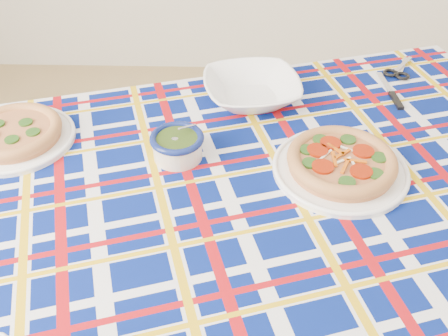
# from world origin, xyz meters

# --- Properties ---
(dining_table) EXTENTS (1.71, 1.33, 0.70)m
(dining_table) POSITION_xyz_m (-0.20, 0.17, 0.64)
(dining_table) COLOR brown
(dining_table) RESTS_ON floor
(tablecloth) EXTENTS (1.75, 1.37, 0.10)m
(tablecloth) POSITION_xyz_m (-0.20, 0.17, 0.66)
(tablecloth) COLOR navy
(tablecloth) RESTS_ON dining_table
(main_focaccia_plate) EXTENTS (0.39, 0.39, 0.06)m
(main_focaccia_plate) POSITION_xyz_m (-0.01, 0.22, 0.74)
(main_focaccia_plate) COLOR #B36C3F
(main_focaccia_plate) RESTS_ON tablecloth
(pesto_bowl) EXTENTS (0.15, 0.15, 0.07)m
(pesto_bowl) POSITION_xyz_m (-0.37, 0.26, 0.75)
(pesto_bowl) COLOR #1F320D
(pesto_bowl) RESTS_ON tablecloth
(serving_bowl) EXTENTS (0.30, 0.30, 0.06)m
(serving_bowl) POSITION_xyz_m (-0.20, 0.51, 0.74)
(serving_bowl) COLOR white
(serving_bowl) RESTS_ON tablecloth
(second_focaccia_plate) EXTENTS (0.35, 0.35, 0.05)m
(second_focaccia_plate) POSITION_xyz_m (-0.77, 0.31, 0.74)
(second_focaccia_plate) COLOR #B36C3F
(second_focaccia_plate) RESTS_ON tablecloth
(table_knife) EXTENTS (0.04, 0.21, 0.01)m
(table_knife) POSITION_xyz_m (0.18, 0.60, 0.71)
(table_knife) COLOR silver
(table_knife) RESTS_ON tablecloth
(kitchen_scissors) EXTENTS (0.15, 0.19, 0.01)m
(kitchen_scissors) POSITION_xyz_m (0.25, 0.70, 0.72)
(kitchen_scissors) COLOR silver
(kitchen_scissors) RESTS_ON tablecloth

